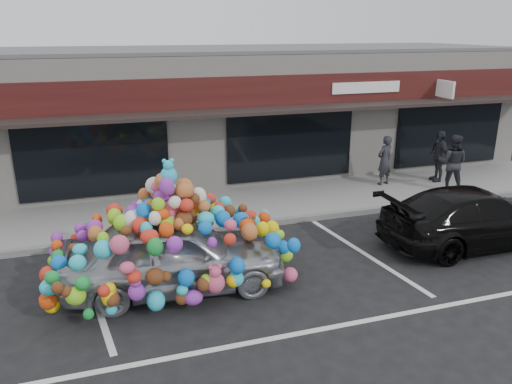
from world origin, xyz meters
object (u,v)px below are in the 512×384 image
object	(u,v)px
pedestrian_a	(385,160)
pedestrian_b	(453,163)
pedestrian_c	(439,156)
black_sedan	(476,217)
toy_car	(173,246)

from	to	relation	value
pedestrian_a	pedestrian_b	world-z (taller)	pedestrian_b
pedestrian_b	pedestrian_c	distance (m)	0.99
pedestrian_b	pedestrian_a	bearing A→B (deg)	8.09
black_sedan	pedestrian_c	size ratio (longest dim) A/B	2.82
toy_car	pedestrian_a	size ratio (longest dim) A/B	2.99
pedestrian_a	black_sedan	bearing A→B (deg)	69.03
pedestrian_b	pedestrian_c	xyz separation A→B (m)	(0.23, 0.96, -0.04)
pedestrian_b	pedestrian_c	world-z (taller)	pedestrian_b
toy_car	pedestrian_c	world-z (taller)	toy_car
black_sedan	pedestrian_c	world-z (taller)	pedestrian_c
toy_car	pedestrian_c	size ratio (longest dim) A/B	2.84
pedestrian_a	pedestrian_b	xyz separation A→B (m)	(1.67, -1.15, 0.08)
black_sedan	pedestrian_a	bearing A→B (deg)	-3.11
toy_car	pedestrian_b	size ratio (longest dim) A/B	2.72
black_sedan	pedestrian_b	distance (m)	3.83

